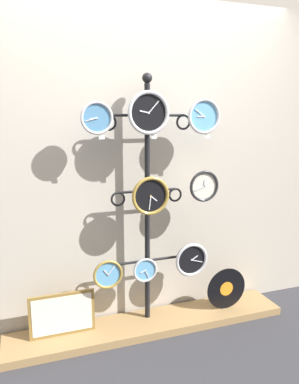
# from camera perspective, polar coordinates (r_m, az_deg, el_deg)

# --- Properties ---
(ground_plane) EXTENTS (12.00, 12.00, 0.00)m
(ground_plane) POSITION_cam_1_polar(r_m,az_deg,el_deg) (2.87, 2.60, -23.33)
(ground_plane) COLOR #333338
(shop_wall) EXTENTS (4.40, 0.04, 2.80)m
(shop_wall) POSITION_cam_1_polar(r_m,az_deg,el_deg) (2.90, -1.38, 6.82)
(shop_wall) COLOR #BCB2A3
(shop_wall) RESTS_ON ground_plane
(low_shelf) EXTENTS (2.20, 0.36, 0.06)m
(low_shelf) POSITION_cam_1_polar(r_m,az_deg,el_deg) (3.12, 0.06, -19.44)
(low_shelf) COLOR #9E7A4C
(low_shelf) RESTS_ON ground_plane
(display_stand) EXTENTS (0.74, 0.42, 1.94)m
(display_stand) POSITION_cam_1_polar(r_m,az_deg,el_deg) (2.91, -0.33, -8.58)
(display_stand) COLOR black
(display_stand) RESTS_ON ground_plane
(clock_top_left) EXTENTS (0.22, 0.04, 0.22)m
(clock_top_left) POSITION_cam_1_polar(r_m,az_deg,el_deg) (2.54, -8.04, 11.11)
(clock_top_left) COLOR #4C84B2
(clock_top_center) EXTENTS (0.30, 0.04, 0.30)m
(clock_top_center) POSITION_cam_1_polar(r_m,az_deg,el_deg) (2.63, -0.15, 11.98)
(clock_top_center) COLOR black
(clock_top_right) EXTENTS (0.26, 0.04, 0.26)m
(clock_top_right) POSITION_cam_1_polar(r_m,az_deg,el_deg) (2.82, 8.28, 11.32)
(clock_top_right) COLOR #60A8DB
(clock_middle_center) EXTENTS (0.28, 0.04, 0.28)m
(clock_middle_center) POSITION_cam_1_polar(r_m,az_deg,el_deg) (2.68, 0.14, -0.59)
(clock_middle_center) COLOR black
(clock_middle_right) EXTENTS (0.24, 0.04, 0.24)m
(clock_middle_right) POSITION_cam_1_polar(r_m,az_deg,el_deg) (2.86, 8.28, 0.89)
(clock_middle_right) COLOR silver
(clock_bottom_left) EXTENTS (0.22, 0.04, 0.22)m
(clock_bottom_left) POSITION_cam_1_polar(r_m,az_deg,el_deg) (2.78, -6.37, -12.35)
(clock_bottom_left) COLOR #60A8DB
(clock_bottom_center) EXTENTS (0.19, 0.04, 0.19)m
(clock_bottom_center) POSITION_cam_1_polar(r_m,az_deg,el_deg) (2.88, -0.69, -11.79)
(clock_bottom_center) COLOR #60A8DB
(clock_bottom_right) EXTENTS (0.27, 0.04, 0.27)m
(clock_bottom_right) POSITION_cam_1_polar(r_m,az_deg,el_deg) (2.99, 6.39, -10.21)
(clock_bottom_right) COLOR black
(vinyl_record) EXTENTS (0.35, 0.01, 0.35)m
(vinyl_record) POSITION_cam_1_polar(r_m,az_deg,el_deg) (3.26, 11.63, -14.22)
(vinyl_record) COLOR black
(vinyl_record) RESTS_ON low_shelf
(picture_frame) EXTENTS (0.47, 0.02, 0.33)m
(picture_frame) POSITION_cam_1_polar(r_m,az_deg,el_deg) (2.93, -13.16, -17.69)
(picture_frame) COLOR olive
(picture_frame) RESTS_ON low_shelf
(price_tag_upper) EXTENTS (0.04, 0.00, 0.03)m
(price_tag_upper) POSITION_cam_1_polar(r_m,az_deg,el_deg) (2.55, -7.28, 8.28)
(price_tag_upper) COLOR white
(price_tag_mid) EXTENTS (0.04, 0.00, 0.03)m
(price_tag_mid) POSITION_cam_1_polar(r_m,az_deg,el_deg) (2.64, 0.71, 8.43)
(price_tag_mid) COLOR white
(price_tag_lower) EXTENTS (0.04, 0.00, 0.03)m
(price_tag_lower) POSITION_cam_1_polar(r_m,az_deg,el_deg) (2.84, 8.86, 8.40)
(price_tag_lower) COLOR white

